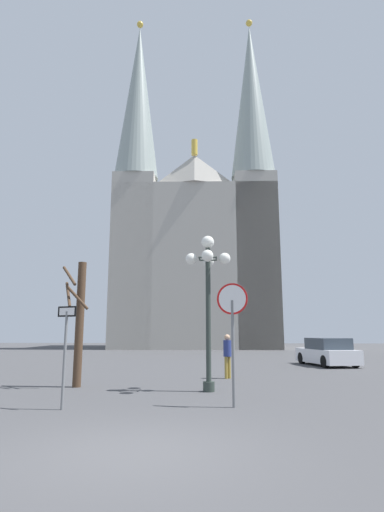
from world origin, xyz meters
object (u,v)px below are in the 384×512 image
at_px(street_lamp, 208,282).
at_px(bare_tree, 79,320).
at_px(stop_sign, 233,319).
at_px(cathedral, 195,242).
at_px(parked_car_near_white, 327,353).
at_px(pedestrian_walking, 227,352).
at_px(one_way_arrow_sign, 65,344).

xyz_separation_m(street_lamp, bare_tree, (-4.46, 0.74, -1.20)).
distance_m(stop_sign, street_lamp, 3.02).
relative_size(cathedral, stop_sign, 12.98).
xyz_separation_m(parked_car_near_white, pedestrian_walking, (-5.57, -6.57, 0.35)).
height_order(stop_sign, one_way_arrow_sign, stop_sign).
distance_m(bare_tree, pedestrian_walking, 5.99).
height_order(bare_tree, pedestrian_walking, bare_tree).
height_order(one_way_arrow_sign, bare_tree, bare_tree).
xyz_separation_m(stop_sign, street_lamp, (-0.68, 2.65, 1.27)).
relative_size(one_way_arrow_sign, street_lamp, 0.49).
height_order(stop_sign, bare_tree, bare_tree).
bearing_deg(stop_sign, cathedral, 94.69).
bearing_deg(street_lamp, stop_sign, -75.65).
height_order(cathedral, stop_sign, cathedral).
relative_size(stop_sign, pedestrian_walking, 1.78).
bearing_deg(cathedral, street_lamp, -86.08).
xyz_separation_m(cathedral, bare_tree, (-2.13, -33.35, -10.12)).
bearing_deg(parked_car_near_white, stop_sign, -113.43).
relative_size(parked_car_near_white, pedestrian_walking, 2.63).
distance_m(one_way_arrow_sign, bare_tree, 4.13).
distance_m(stop_sign, bare_tree, 6.16).
distance_m(cathedral, parked_car_near_white, 27.93).
bearing_deg(bare_tree, cathedral, 86.35).
distance_m(cathedral, stop_sign, 38.24).
bearing_deg(stop_sign, parked_car_near_white, 66.57).
bearing_deg(pedestrian_walking, cathedral, 95.62).
height_order(stop_sign, pedestrian_walking, stop_sign).
relative_size(bare_tree, pedestrian_walking, 2.46).
bearing_deg(stop_sign, pedestrian_walking, 90.11).
xyz_separation_m(street_lamp, pedestrian_walking, (0.67, 3.61, -2.38)).
bearing_deg(pedestrian_walking, street_lamp, -100.45).
xyz_separation_m(cathedral, stop_sign, (3.01, -36.73, -10.19)).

